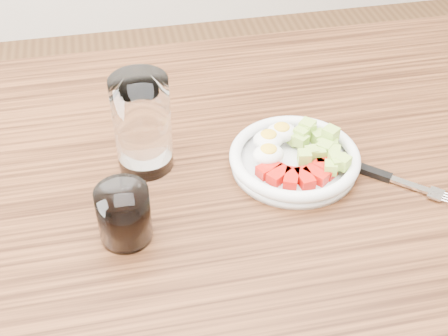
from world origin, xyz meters
The scene contains 5 objects.
dining_table centered at (0.00, 0.00, 0.67)m, with size 1.50×0.90×0.77m.
bowl centered at (0.11, 0.03, 0.79)m, with size 0.20×0.20×0.05m.
fork centered at (0.22, -0.02, 0.78)m, with size 0.18×0.16×0.01m.
water_glass centered at (-0.12, 0.08, 0.85)m, with size 0.09×0.09×0.15m, color white.
coffee_glass centered at (-0.16, -0.07, 0.81)m, with size 0.07×0.07×0.08m.
Camera 1 is at (-0.15, -0.68, 1.40)m, focal length 50.00 mm.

